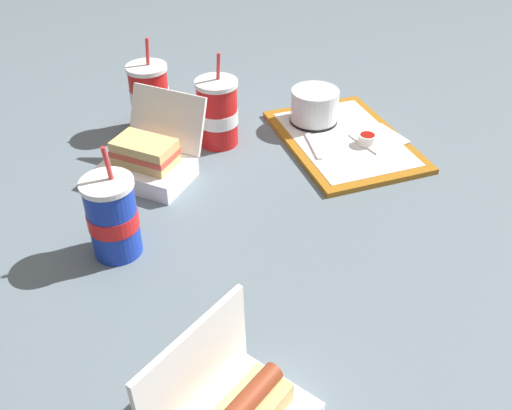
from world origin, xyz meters
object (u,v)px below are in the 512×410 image
at_px(cake_container, 314,107).
at_px(plastic_fork, 313,146).
at_px(soda_cup_back, 218,113).
at_px(soda_cup_front, 113,217).
at_px(ketchup_cup, 367,139).
at_px(soda_cup_left, 150,97).
at_px(clamshell_sandwich_center, 149,159).
at_px(food_tray, 344,140).

bearing_deg(cake_container, plastic_fork, 167.10).
xyz_separation_m(cake_container, soda_cup_back, (-0.04, 0.23, 0.02)).
height_order(plastic_fork, soda_cup_front, soda_cup_front).
bearing_deg(soda_cup_front, ketchup_cup, -63.17).
bearing_deg(soda_cup_left, clamshell_sandwich_center, 178.65).
height_order(plastic_fork, clamshell_sandwich_center, clamshell_sandwich_center).
relative_size(plastic_fork, soda_cup_left, 0.50).
distance_m(clamshell_sandwich_center, soda_cup_front, 0.24).
relative_size(plastic_fork, clamshell_sandwich_center, 0.45).
bearing_deg(ketchup_cup, soda_cup_back, 76.46).
relative_size(food_tray, soda_cup_front, 1.98).
distance_m(cake_container, ketchup_cup, 0.16).
xyz_separation_m(food_tray, cake_container, (0.09, 0.05, 0.04)).
height_order(cake_container, soda_cup_left, soda_cup_left).
bearing_deg(ketchup_cup, clamshell_sandwich_center, 95.09).
height_order(clamshell_sandwich_center, soda_cup_front, soda_cup_front).
xyz_separation_m(food_tray, clamshell_sandwich_center, (-0.08, 0.44, 0.04)).
bearing_deg(soda_cup_front, cake_container, -48.33).
relative_size(food_tray, ketchup_cup, 10.36).
distance_m(food_tray, soda_cup_back, 0.30).
xyz_separation_m(food_tray, ketchup_cup, (-0.03, -0.04, 0.02)).
xyz_separation_m(clamshell_sandwich_center, soda_cup_left, (0.21, -0.00, 0.04)).
bearing_deg(plastic_fork, clamshell_sandwich_center, 95.29).
bearing_deg(cake_container, soda_cup_front, 131.67).
relative_size(food_tray, plastic_fork, 3.77).
bearing_deg(clamshell_sandwich_center, soda_cup_left, -1.35).
relative_size(plastic_fork, soda_cup_back, 0.52).
distance_m(food_tray, soda_cup_left, 0.46).
distance_m(plastic_fork, soda_cup_back, 0.23).
height_order(plastic_fork, soda_cup_left, soda_cup_left).
bearing_deg(soda_cup_left, cake_container, -96.87).
bearing_deg(food_tray, clamshell_sandwich_center, 100.00).
distance_m(ketchup_cup, clamshell_sandwich_center, 0.48).
height_order(food_tray, ketchup_cup, ketchup_cup).
relative_size(food_tray, soda_cup_back, 1.95).
bearing_deg(soda_cup_back, food_tray, -98.81).
bearing_deg(ketchup_cup, plastic_fork, 87.29).
relative_size(cake_container, soda_cup_front, 0.55).
distance_m(food_tray, ketchup_cup, 0.06).
bearing_deg(food_tray, cake_container, 30.58).
bearing_deg(soda_cup_back, clamshell_sandwich_center, 128.25).
xyz_separation_m(ketchup_cup, soda_cup_back, (0.08, 0.33, 0.05)).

